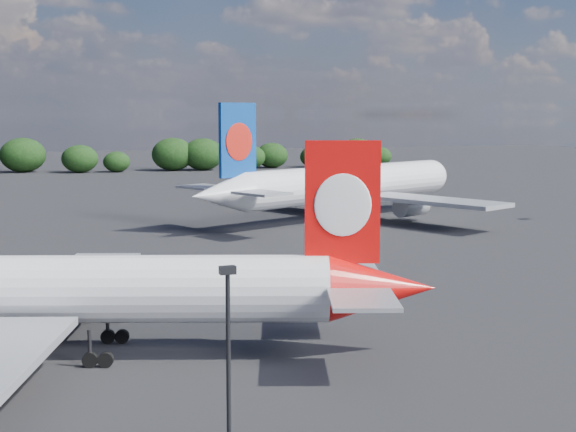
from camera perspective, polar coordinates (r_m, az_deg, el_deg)
name	(u,v)px	position (r m, az deg, el deg)	size (l,w,h in m)	color
ground	(44,239)	(105.05, -16.96, -1.57)	(500.00, 500.00, 0.00)	black
qantas_airliner	(94,291)	(53.15, -13.65, -5.21)	(41.58, 39.91, 13.87)	white
china_southern_airliner	(340,185)	(118.41, 3.70, 2.22)	(49.35, 47.59, 17.01)	white
apron_lamp_post	(229,397)	(28.29, -4.23, -12.69)	(0.55, 0.30, 10.42)	black
billboard_yellow	(73,158)	(226.65, -15.03, 4.04)	(5.00, 0.30, 5.50)	gold
horizon_treeline	(52,158)	(223.36, -16.44, 3.96)	(198.18, 17.67, 9.33)	black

